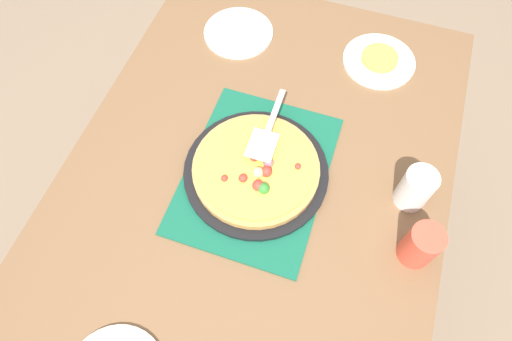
{
  "coord_description": "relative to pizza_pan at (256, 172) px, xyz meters",
  "views": [
    {
      "loc": [
        0.51,
        0.17,
        1.78
      ],
      "look_at": [
        0.0,
        0.0,
        0.77
      ],
      "focal_mm": 30.83,
      "sensor_mm": 36.0,
      "label": 1
    }
  ],
  "objects": [
    {
      "name": "ground_plane",
      "position": [
        0.0,
        0.0,
        -0.76
      ],
      "size": [
        8.0,
        8.0,
        0.0
      ],
      "primitive_type": "plane",
      "color": "#84705B"
    },
    {
      "name": "dining_table",
      "position": [
        0.0,
        0.0,
        -0.12
      ],
      "size": [
        1.4,
        1.0,
        0.75
      ],
      "color": "brown",
      "rests_on": "ground_plane"
    },
    {
      "name": "placemat",
      "position": [
        0.0,
        0.0,
        -0.01
      ],
      "size": [
        0.48,
        0.36,
        0.01
      ],
      "primitive_type": "cube",
      "color": "#145B42",
      "rests_on": "dining_table"
    },
    {
      "name": "pizza_pan",
      "position": [
        0.0,
        0.0,
        0.0
      ],
      "size": [
        0.38,
        0.38,
        0.01
      ],
      "primitive_type": "cylinder",
      "color": "black",
      "rests_on": "placemat"
    },
    {
      "name": "pizza",
      "position": [
        0.0,
        0.0,
        0.02
      ],
      "size": [
        0.33,
        0.33,
        0.05
      ],
      "color": "tan",
      "rests_on": "pizza_pan"
    },
    {
      "name": "plate_far_right",
      "position": [
        -0.49,
        0.23,
        -0.01
      ],
      "size": [
        0.22,
        0.22,
        0.01
      ],
      "primitive_type": "cylinder",
      "color": "white",
      "rests_on": "dining_table"
    },
    {
      "name": "plate_side",
      "position": [
        -0.46,
        -0.22,
        -0.01
      ],
      "size": [
        0.22,
        0.22,
        0.01
      ],
      "primitive_type": "cylinder",
      "color": "white",
      "rests_on": "dining_table"
    },
    {
      "name": "served_slice_right",
      "position": [
        -0.49,
        0.23,
        0.01
      ],
      "size": [
        0.11,
        0.11,
        0.02
      ],
      "primitive_type": "cylinder",
      "color": "#EAB747",
      "rests_on": "plate_far_right"
    },
    {
      "name": "cup_near",
      "position": [
        -0.06,
        0.39,
        0.05
      ],
      "size": [
        0.08,
        0.08,
        0.12
      ],
      "primitive_type": "cylinder",
      "color": "white",
      "rests_on": "dining_table"
    },
    {
      "name": "cup_far",
      "position": [
        0.08,
        0.43,
        0.05
      ],
      "size": [
        0.08,
        0.08,
        0.12
      ],
      "primitive_type": "cylinder",
      "color": "#E04C38",
      "rests_on": "dining_table"
    },
    {
      "name": "pizza_server",
      "position": [
        -0.1,
        -0.0,
        0.06
      ],
      "size": [
        0.23,
        0.07,
        0.01
      ],
      "color": "silver",
      "rests_on": "pizza"
    }
  ]
}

